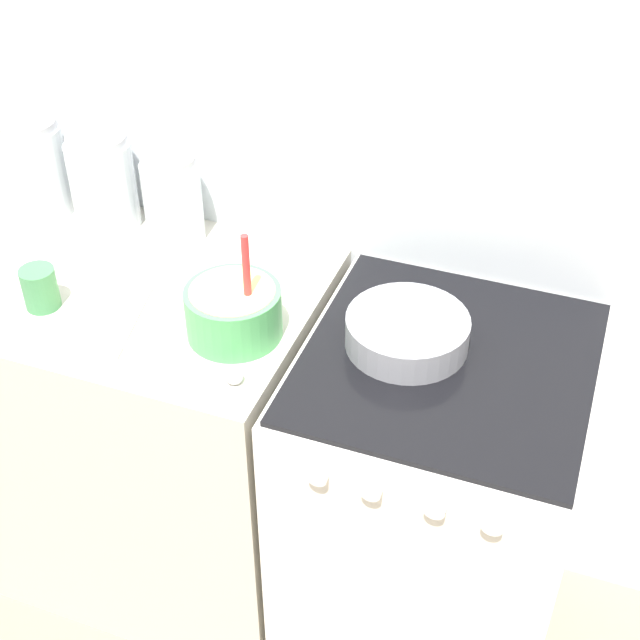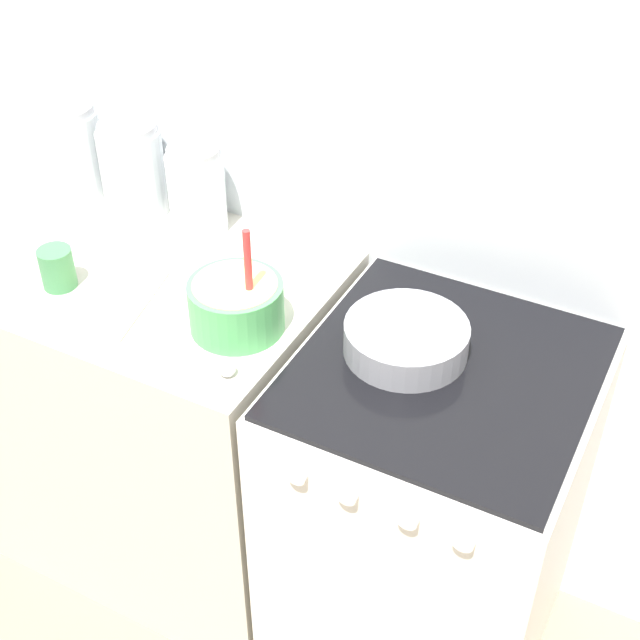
# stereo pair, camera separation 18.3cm
# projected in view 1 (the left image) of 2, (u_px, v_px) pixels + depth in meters

# --- Properties ---
(wall_back) EXTENTS (4.80, 0.05, 2.40)m
(wall_back) POSITION_uv_depth(u_px,v_px,m) (357.00, 144.00, 1.98)
(wall_back) COLOR silver
(wall_back) RESTS_ON ground_plane
(countertop_cabinet) EXTENTS (0.90, 0.63, 0.93)m
(countertop_cabinet) POSITION_uv_depth(u_px,v_px,m) (145.00, 429.00, 2.31)
(countertop_cabinet) COLOR beige
(countertop_cabinet) RESTS_ON ground_plane
(stove) EXTENTS (0.60, 0.64, 0.93)m
(stove) POSITION_uv_depth(u_px,v_px,m) (431.00, 509.00, 2.10)
(stove) COLOR white
(stove) RESTS_ON ground_plane
(mixing_bowl) EXTENTS (0.20, 0.20, 0.25)m
(mixing_bowl) POSITION_uv_depth(u_px,v_px,m) (234.00, 309.00, 1.84)
(mixing_bowl) COLOR #4CA559
(mixing_bowl) RESTS_ON countertop_cabinet
(baking_pan) EXTENTS (0.26, 0.26, 0.07)m
(baking_pan) POSITION_uv_depth(u_px,v_px,m) (407.00, 331.00, 1.83)
(baking_pan) COLOR gray
(baking_pan) RESTS_ON stove
(storage_jar_left) EXTENTS (0.15, 0.15, 0.25)m
(storage_jar_left) POSITION_uv_depth(u_px,v_px,m) (38.00, 173.00, 2.21)
(storage_jar_left) COLOR silver
(storage_jar_left) RESTS_ON countertop_cabinet
(storage_jar_middle) EXTENTS (0.16, 0.16, 0.24)m
(storage_jar_middle) POSITION_uv_depth(u_px,v_px,m) (104.00, 188.00, 2.16)
(storage_jar_middle) COLOR silver
(storage_jar_middle) RESTS_ON countertop_cabinet
(storage_jar_right) EXTENTS (0.14, 0.14, 0.22)m
(storage_jar_right) POSITION_uv_depth(u_px,v_px,m) (173.00, 204.00, 2.11)
(storage_jar_right) COLOR silver
(storage_jar_right) RESTS_ON countertop_cabinet
(tin_can) EXTENTS (0.08, 0.08, 0.09)m
(tin_can) POSITION_uv_depth(u_px,v_px,m) (40.00, 288.00, 1.93)
(tin_can) COLOR #3F7F4C
(tin_can) RESTS_ON countertop_cabinet
(recipe_page) EXTENTS (0.22, 0.29, 0.01)m
(recipe_page) POSITION_uv_depth(u_px,v_px,m) (100.00, 317.00, 1.92)
(recipe_page) COLOR beige
(recipe_page) RESTS_ON countertop_cabinet
(measuring_spoon) EXTENTS (0.12, 0.04, 0.04)m
(measuring_spoon) POSITION_uv_depth(u_px,v_px,m) (229.00, 375.00, 1.75)
(measuring_spoon) COLOR white
(measuring_spoon) RESTS_ON countertop_cabinet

